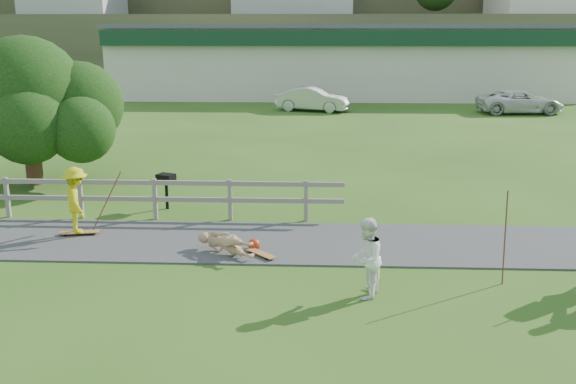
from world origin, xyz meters
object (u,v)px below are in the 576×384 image
object	(u,v)px
skater_fallen	(226,244)
spectator_a	(366,258)
car_silver	(313,99)
car_white	(520,102)
skater_rider	(77,204)
tree	(30,123)
bbq	(167,192)

from	to	relation	value
skater_fallen	spectator_a	size ratio (longest dim) A/B	0.97
car_silver	car_white	bearing A→B (deg)	-75.76
skater_rider	car_silver	xyz separation A→B (m)	(5.53, 23.85, -0.10)
skater_rider	car_white	size ratio (longest dim) A/B	0.33
spectator_a	skater_fallen	bearing A→B (deg)	-108.71
spectator_a	car_white	distance (m)	28.82
skater_fallen	car_white	distance (m)	28.20
skater_rider	spectator_a	distance (m)	7.51
spectator_a	car_white	xyz separation A→B (m)	(10.88, 26.69, -0.10)
skater_fallen	tree	world-z (taller)	tree
car_white	tree	size ratio (longest dim) A/B	0.85
skater_rider	car_white	bearing A→B (deg)	-64.72
skater_fallen	car_silver	size ratio (longest dim) A/B	0.35
car_white	bbq	bearing A→B (deg)	138.79
skater_rider	tree	bearing A→B (deg)	5.09
spectator_a	tree	distance (m)	13.25
skater_rider	car_white	world-z (taller)	skater_rider
car_silver	car_white	world-z (taller)	car_silver
bbq	skater_rider	bearing A→B (deg)	-100.63
bbq	spectator_a	bearing A→B (deg)	-26.43
car_white	bbq	distance (m)	26.32
car_white	tree	world-z (taller)	tree
skater_rider	bbq	distance (m)	2.99
skater_rider	skater_fallen	size ratio (longest dim) A/B	1.08
car_silver	tree	world-z (taller)	tree
skater_fallen	bbq	bearing A→B (deg)	66.27
car_silver	tree	size ratio (longest dim) A/B	0.76
tree	bbq	xyz separation A→B (m)	(4.95, -2.69, -1.49)
skater_fallen	car_silver	bearing A→B (deg)	31.66
car_silver	bbq	distance (m)	21.70
car_silver	car_white	distance (m)	12.10
skater_rider	skater_fallen	distance (m)	4.00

